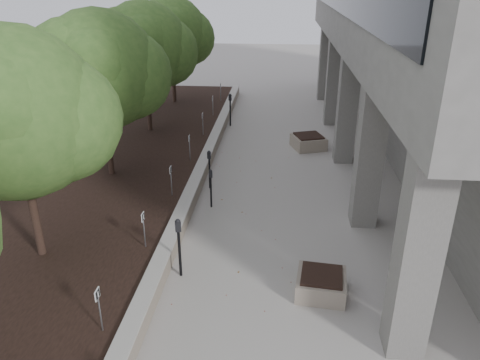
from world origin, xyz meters
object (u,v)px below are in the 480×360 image
at_px(planter_front, 321,284).
at_px(parking_meter_2, 179,248).
at_px(crabapple_tree_5, 172,50).
at_px(parking_meter_3, 211,188).
at_px(planter_back, 308,141).
at_px(crabapple_tree_4, 145,68).
at_px(parking_meter_4, 209,170).
at_px(crabapple_tree_3, 102,96).
at_px(parking_meter_5, 230,110).
at_px(crabapple_tree_2, 21,149).

bearing_deg(planter_front, parking_meter_2, 173.29).
bearing_deg(crabapple_tree_5, parking_meter_3, -72.24).
bearing_deg(parking_meter_3, planter_back, 48.14).
bearing_deg(crabapple_tree_4, planter_back, -5.57).
xyz_separation_m(parking_meter_2, parking_meter_4, (-0.04, 5.03, -0.09)).
bearing_deg(crabapple_tree_3, parking_meter_3, -21.22).
distance_m(crabapple_tree_3, parking_meter_4, 4.19).
xyz_separation_m(crabapple_tree_5, parking_meter_5, (3.33, -2.83, -2.33)).
xyz_separation_m(crabapple_tree_5, parking_meter_2, (3.45, -15.06, -2.35)).
relative_size(planter_front, planter_back, 0.89).
bearing_deg(planter_back, crabapple_tree_4, 174.43).
bearing_deg(crabapple_tree_5, crabapple_tree_3, -90.00).
bearing_deg(parking_meter_3, crabapple_tree_3, 146.61).
relative_size(parking_meter_2, planter_front, 1.41).
bearing_deg(crabapple_tree_5, crabapple_tree_2, -90.00).
xyz_separation_m(crabapple_tree_2, parking_meter_5, (3.33, 12.17, -2.33)).
height_order(parking_meter_2, planter_back, parking_meter_2).
xyz_separation_m(parking_meter_2, parking_meter_3, (0.21, 3.64, -0.13)).
height_order(crabapple_tree_4, planter_back, crabapple_tree_4).
bearing_deg(parking_meter_3, parking_meter_4, 88.05).
xyz_separation_m(crabapple_tree_4, planter_front, (6.76, -10.45, -2.87)).
relative_size(parking_meter_5, planter_back, 1.28).
bearing_deg(parking_meter_3, crabapple_tree_2, -147.80).
height_order(crabapple_tree_5, parking_meter_2, crabapple_tree_5).
distance_m(parking_meter_4, planter_front, 6.39).
distance_m(crabapple_tree_3, parking_meter_5, 8.24).
height_order(crabapple_tree_2, parking_meter_4, crabapple_tree_2).
relative_size(crabapple_tree_3, parking_meter_4, 3.99).
height_order(parking_meter_4, planter_front, parking_meter_4).
bearing_deg(crabapple_tree_4, planter_front, -57.10).
relative_size(crabapple_tree_4, parking_meter_5, 3.45).
relative_size(crabapple_tree_4, planter_back, 4.42).
distance_m(crabapple_tree_3, parking_meter_2, 6.56).
xyz_separation_m(crabapple_tree_3, planter_back, (6.93, 4.32, -2.83)).
height_order(crabapple_tree_5, parking_meter_5, crabapple_tree_5).
distance_m(crabapple_tree_2, planter_back, 11.96).
height_order(crabapple_tree_3, parking_meter_5, crabapple_tree_3).
relative_size(crabapple_tree_3, parking_meter_3, 4.26).
bearing_deg(parking_meter_4, crabapple_tree_4, 128.95).
height_order(crabapple_tree_4, parking_meter_5, crabapple_tree_4).
bearing_deg(crabapple_tree_2, crabapple_tree_5, 90.00).
distance_m(crabapple_tree_2, crabapple_tree_3, 5.00).
distance_m(crabapple_tree_3, crabapple_tree_5, 10.00).
height_order(crabapple_tree_3, parking_meter_3, crabapple_tree_3).
bearing_deg(planter_back, crabapple_tree_5, 140.69).
xyz_separation_m(crabapple_tree_2, crabapple_tree_4, (0.00, 10.00, 0.00)).
relative_size(parking_meter_5, planter_front, 1.44).
bearing_deg(parking_meter_2, crabapple_tree_5, 83.89).
height_order(parking_meter_3, planter_front, parking_meter_3).
distance_m(crabapple_tree_4, parking_meter_2, 10.89).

